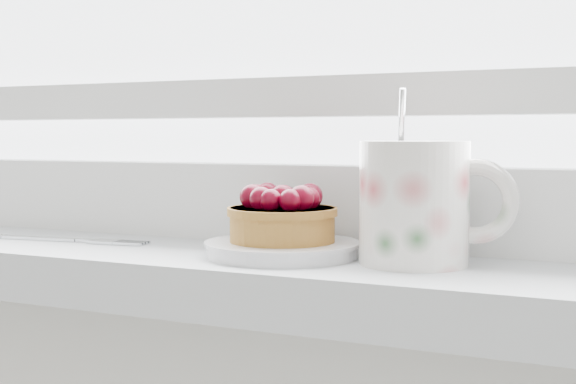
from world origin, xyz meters
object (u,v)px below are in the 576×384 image
Objects in this scene: saucer at (282,249)px; fork at (63,239)px; raspberry_tart at (282,216)px; floral_mug at (418,200)px.

fork is at bearing -179.30° from saucer.
raspberry_tart reaches higher than saucer.
saucer is at bearing 0.70° from fork.
raspberry_tart is 0.52× the size of fork.
floral_mug is 0.33m from fork.
fork is (-0.22, -0.00, -0.03)m from raspberry_tart.
saucer is 0.22m from fork.
raspberry_tart is 0.66× the size of floral_mug.
raspberry_tart is at bearing 137.33° from saucer.
raspberry_tart is at bearing 0.74° from fork.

